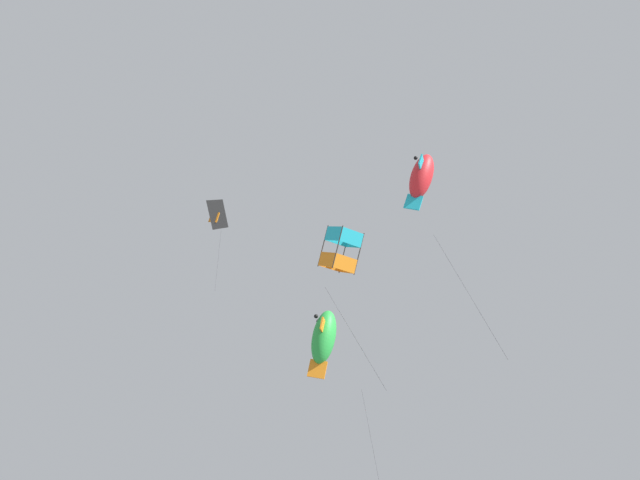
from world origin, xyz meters
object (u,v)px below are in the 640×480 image
at_px(kite_delta_upper_right, 217,215).
at_px(kite_box_near_right, 341,250).
at_px(kite_fish_mid_left, 324,337).
at_px(kite_fish_highest, 421,177).

relative_size(kite_delta_upper_right, kite_box_near_right, 0.80).
height_order(kite_box_near_right, kite_fish_mid_left, kite_box_near_right).
height_order(kite_fish_highest, kite_delta_upper_right, kite_delta_upper_right).
xyz_separation_m(kite_delta_upper_right, kite_box_near_right, (5.62, 5.43, -4.57)).
bearing_deg(kite_delta_upper_right, kite_fish_mid_left, -115.97).
bearing_deg(kite_delta_upper_right, kite_fish_highest, -103.00).
bearing_deg(kite_delta_upper_right, kite_box_near_right, -116.92).
bearing_deg(kite_fish_highest, kite_box_near_right, 112.96).
bearing_deg(kite_box_near_right, kite_fish_mid_left, 96.03).
relative_size(kite_fish_highest, kite_delta_upper_right, 1.89).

